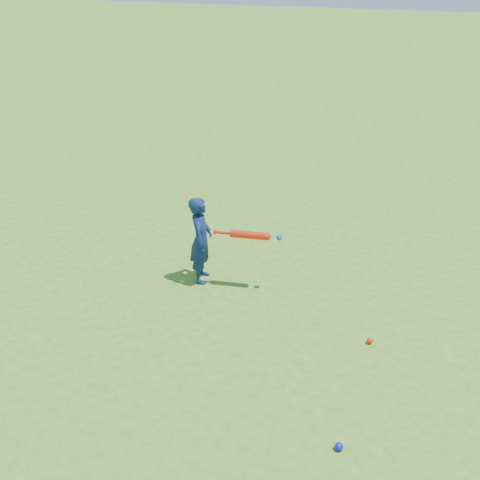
# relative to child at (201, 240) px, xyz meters

# --- Properties ---
(ground) EXTENTS (80.00, 80.00, 0.00)m
(ground) POSITION_rel_child_xyz_m (-0.57, -0.59, -0.58)
(ground) COLOR #3B731B
(ground) RESTS_ON ground
(child) EXTENTS (0.38, 0.48, 1.16)m
(child) POSITION_rel_child_xyz_m (0.00, 0.00, 0.00)
(child) COLOR #101F4D
(child) RESTS_ON ground
(ground_ball_red) EXTENTS (0.07, 0.07, 0.07)m
(ground_ball_red) POSITION_rel_child_xyz_m (2.24, -0.57, -0.54)
(ground_ball_red) COLOR red
(ground_ball_red) RESTS_ON ground
(ground_ball_blue) EXTENTS (0.07, 0.07, 0.07)m
(ground_ball_blue) POSITION_rel_child_xyz_m (2.20, -2.09, -0.54)
(ground_ball_blue) COLOR #0B15C6
(ground_ball_blue) RESTS_ON ground
(bat_swing) EXTENTS (0.84, 0.20, 0.10)m
(bat_swing) POSITION_rel_child_xyz_m (0.66, 0.06, 0.16)
(bat_swing) COLOR red
(bat_swing) RESTS_ON ground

